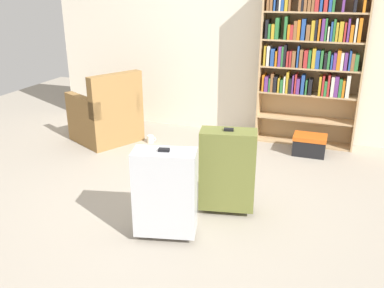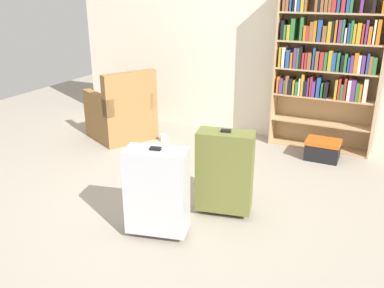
{
  "view_description": "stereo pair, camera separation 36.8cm",
  "coord_description": "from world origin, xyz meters",
  "px_view_note": "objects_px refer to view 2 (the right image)",
  "views": [
    {
      "loc": [
        1.34,
        -3.15,
        1.86
      ],
      "look_at": [
        0.19,
        0.09,
        0.55
      ],
      "focal_mm": 38.8,
      "sensor_mm": 36.0,
      "label": 1
    },
    {
      "loc": [
        1.68,
        -3.01,
        1.86
      ],
      "look_at": [
        0.19,
        0.09,
        0.55
      ],
      "focal_mm": 38.8,
      "sensor_mm": 36.0,
      "label": 2
    }
  ],
  "objects_px": {
    "storage_box": "(323,149)",
    "suitcase_olive": "(225,171)",
    "armchair": "(122,114)",
    "mug": "(164,138)",
    "bookshelf": "(327,58)",
    "suitcase_silver": "(157,191)"
  },
  "relations": [
    {
      "from": "storage_box",
      "to": "suitcase_olive",
      "type": "xyz_separation_m",
      "value": [
        -0.57,
        -1.61,
        0.28
      ]
    },
    {
      "from": "armchair",
      "to": "mug",
      "type": "relative_size",
      "value": 7.88
    },
    {
      "from": "armchair",
      "to": "suitcase_olive",
      "type": "distance_m",
      "value": 2.28
    },
    {
      "from": "bookshelf",
      "to": "storage_box",
      "type": "relative_size",
      "value": 5.03
    },
    {
      "from": "mug",
      "to": "suitcase_olive",
      "type": "relative_size",
      "value": 0.16
    },
    {
      "from": "storage_box",
      "to": "armchair",
      "type": "bearing_deg",
      "value": -171.48
    },
    {
      "from": "storage_box",
      "to": "mug",
      "type": "bearing_deg",
      "value": -171.93
    },
    {
      "from": "storage_box",
      "to": "suitcase_olive",
      "type": "bearing_deg",
      "value": -109.57
    },
    {
      "from": "mug",
      "to": "suitcase_silver",
      "type": "bearing_deg",
      "value": -61.82
    },
    {
      "from": "bookshelf",
      "to": "mug",
      "type": "bearing_deg",
      "value": -160.53
    },
    {
      "from": "mug",
      "to": "suitcase_silver",
      "type": "xyz_separation_m",
      "value": [
        1.01,
        -1.88,
        0.34
      ]
    },
    {
      "from": "bookshelf",
      "to": "armchair",
      "type": "bearing_deg",
      "value": -162.65
    },
    {
      "from": "bookshelf",
      "to": "armchair",
      "type": "distance_m",
      "value": 2.6
    },
    {
      "from": "suitcase_olive",
      "to": "suitcase_silver",
      "type": "height_order",
      "value": "suitcase_olive"
    },
    {
      "from": "mug",
      "to": "suitcase_olive",
      "type": "height_order",
      "value": "suitcase_olive"
    },
    {
      "from": "armchair",
      "to": "suitcase_olive",
      "type": "bearing_deg",
      "value": -33.06
    },
    {
      "from": "bookshelf",
      "to": "storage_box",
      "type": "xyz_separation_m",
      "value": [
        0.12,
        -0.37,
        -0.97
      ]
    },
    {
      "from": "bookshelf",
      "to": "suitcase_olive",
      "type": "bearing_deg",
      "value": -103.01
    },
    {
      "from": "mug",
      "to": "armchair",
      "type": "bearing_deg",
      "value": -169.92
    },
    {
      "from": "armchair",
      "to": "suitcase_silver",
      "type": "bearing_deg",
      "value": -48.82
    },
    {
      "from": "storage_box",
      "to": "suitcase_silver",
      "type": "height_order",
      "value": "suitcase_silver"
    },
    {
      "from": "armchair",
      "to": "mug",
      "type": "distance_m",
      "value": 0.62
    }
  ]
}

